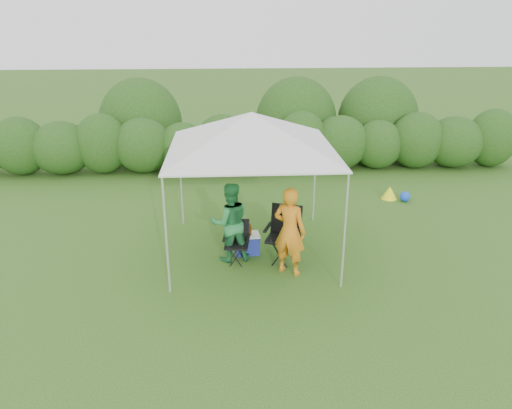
{
  "coord_description": "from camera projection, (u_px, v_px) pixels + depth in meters",
  "views": [
    {
      "loc": [
        -0.46,
        -8.59,
        4.55
      ],
      "look_at": [
        0.08,
        0.4,
        1.05
      ],
      "focal_mm": 35.0,
      "sensor_mm": 36.0,
      "label": 1
    }
  ],
  "objects": [
    {
      "name": "bottle",
      "position": [
        250.0,
        229.0,
        9.82
      ],
      "size": [
        0.06,
        0.06,
        0.24
      ],
      "primitive_type": "cylinder",
      "color": "#592D0C",
      "rests_on": "cooler"
    },
    {
      "name": "hedge",
      "position": [
        246.0,
        144.0,
        14.95
      ],
      "size": [
        16.94,
        1.53,
        1.8
      ],
      "color": "#295219",
      "rests_on": "ground"
    },
    {
      "name": "chair_left",
      "position": [
        237.0,
        239.0,
        9.6
      ],
      "size": [
        0.55,
        0.51,
        0.81
      ],
      "rotation": [
        0.0,
        0.0,
        -0.12
      ],
      "color": "black",
      "rests_on": "ground"
    },
    {
      "name": "man",
      "position": [
        290.0,
        231.0,
        9.01
      ],
      "size": [
        0.73,
        0.66,
        1.68
      ],
      "primitive_type": "imported",
      "rotation": [
        0.0,
        0.0,
        2.6
      ],
      "color": "orange",
      "rests_on": "ground"
    },
    {
      "name": "lawn_toy",
      "position": [
        394.0,
        194.0,
        12.84
      ],
      "size": [
        0.67,
        0.56,
        0.33
      ],
      "color": "#FEFF1A",
      "rests_on": "ground"
    },
    {
      "name": "woman",
      "position": [
        230.0,
        222.0,
        9.52
      ],
      "size": [
        0.86,
        0.72,
        1.57
      ],
      "primitive_type": "imported",
      "rotation": [
        0.0,
        0.0,
        3.33
      ],
      "color": "#2B8446",
      "rests_on": "ground"
    },
    {
      "name": "ground",
      "position": [
        253.0,
        262.0,
        9.67
      ],
      "size": [
        70.0,
        70.0,
        0.0
      ],
      "primitive_type": "plane",
      "color": "#3C6820"
    },
    {
      "name": "cooler",
      "position": [
        247.0,
        244.0,
        9.97
      ],
      "size": [
        0.53,
        0.41,
        0.41
      ],
      "rotation": [
        0.0,
        0.0,
        0.11
      ],
      "color": "#2332A3",
      "rests_on": "ground"
    },
    {
      "name": "chair_right",
      "position": [
        284.0,
        230.0,
        9.61
      ],
      "size": [
        0.8,
        0.77,
        1.07
      ],
      "rotation": [
        0.0,
        0.0,
        -0.35
      ],
      "color": "black",
      "rests_on": "ground"
    },
    {
      "name": "canopy",
      "position": [
        252.0,
        132.0,
        9.24
      ],
      "size": [
        3.1,
        3.1,
        2.83
      ],
      "color": "silver",
      "rests_on": "ground"
    }
  ]
}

